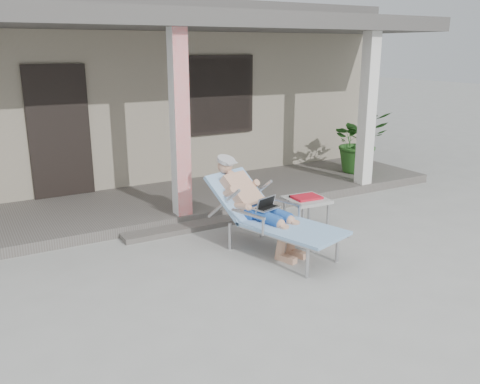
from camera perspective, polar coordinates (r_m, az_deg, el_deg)
ground at (r=5.78m, az=2.22°, el=-9.69°), size 60.00×60.00×0.00m
house at (r=11.28m, az=-15.66°, el=11.16°), size 10.40×5.40×3.30m
porch_deck at (r=8.27m, az=-8.78°, el=-1.27°), size 10.00×2.00×0.15m
porch_overhang at (r=7.87m, az=-9.50°, el=17.87°), size 10.00×2.30×2.85m
porch_step at (r=7.28m, az=-5.49°, el=-3.89°), size 2.00×0.30×0.07m
lounger at (r=6.32m, az=2.69°, el=-0.10°), size 1.21×1.94×1.22m
side_table at (r=7.18m, az=7.46°, el=-1.05°), size 0.58×0.58×0.49m
potted_palm at (r=10.11m, az=13.20°, el=5.56°), size 1.22×1.10×1.19m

